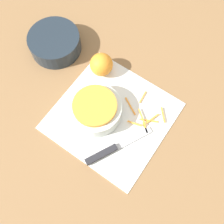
{
  "coord_description": "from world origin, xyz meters",
  "views": [
    {
      "loc": [
        -0.26,
        -0.18,
        0.83
      ],
      "look_at": [
        0.0,
        0.0,
        0.04
      ],
      "focal_mm": 42.0,
      "sensor_mm": 36.0,
      "label": 1
    }
  ],
  "objects_px": {
    "bowl_speckled": "(95,109)",
    "knife": "(108,151)",
    "orange_left": "(101,65)",
    "bowl_dark": "(55,43)"
  },
  "relations": [
    {
      "from": "knife",
      "to": "bowl_speckled",
      "type": "bearing_deg",
      "value": 79.1
    },
    {
      "from": "bowl_speckled",
      "to": "orange_left",
      "type": "bearing_deg",
      "value": 28.67
    },
    {
      "from": "orange_left",
      "to": "knife",
      "type": "bearing_deg",
      "value": -140.64
    },
    {
      "from": "bowl_dark",
      "to": "knife",
      "type": "xyz_separation_m",
      "value": [
        -0.22,
        -0.39,
        -0.02
      ]
    },
    {
      "from": "bowl_speckled",
      "to": "knife",
      "type": "distance_m",
      "value": 0.14
    },
    {
      "from": "bowl_dark",
      "to": "knife",
      "type": "relative_size",
      "value": 0.85
    },
    {
      "from": "bowl_dark",
      "to": "orange_left",
      "type": "xyz_separation_m",
      "value": [
        0.02,
        -0.2,
        0.01
      ]
    },
    {
      "from": "bowl_speckled",
      "to": "knife",
      "type": "height_order",
      "value": "bowl_speckled"
    },
    {
      "from": "knife",
      "to": "orange_left",
      "type": "bearing_deg",
      "value": 66.36
    },
    {
      "from": "bowl_speckled",
      "to": "knife",
      "type": "relative_size",
      "value": 0.79
    }
  ]
}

